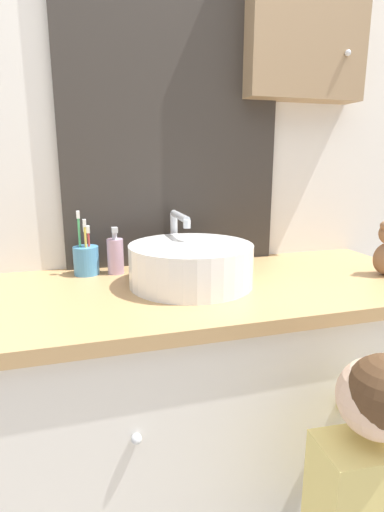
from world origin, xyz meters
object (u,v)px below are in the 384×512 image
(toothbrush_holder, at_px, (86,259))
(child_figure, at_px, (364,512))
(soap_dispenser, at_px, (115,255))
(sink_basin, at_px, (191,263))

(toothbrush_holder, xyz_separation_m, child_figure, (0.52, -0.69, -0.42))
(toothbrush_holder, relative_size, soap_dispenser, 1.35)
(sink_basin, distance_m, toothbrush_holder, 0.34)
(toothbrush_holder, bearing_deg, soap_dispenser, -9.31)
(sink_basin, relative_size, toothbrush_holder, 2.02)
(sink_basin, distance_m, soap_dispenser, 0.26)
(soap_dispenser, height_order, child_figure, soap_dispenser)
(toothbrush_holder, bearing_deg, sink_basin, -33.34)
(toothbrush_holder, xyz_separation_m, soap_dispenser, (0.09, -0.01, 0.01))
(toothbrush_holder, distance_m, child_figure, 0.96)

